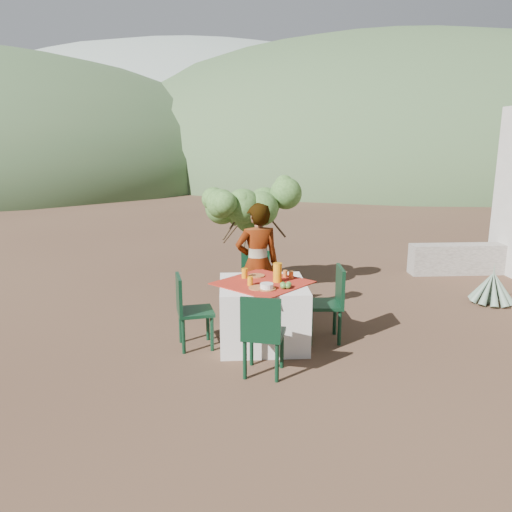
{
  "coord_description": "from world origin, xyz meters",
  "views": [
    {
      "loc": [
        -1.08,
        -5.27,
        2.41
      ],
      "look_at": [
        -0.7,
        0.81,
        0.99
      ],
      "focal_mm": 35.0,
      "sensor_mm": 36.0,
      "label": 1
    }
  ],
  "objects": [
    {
      "name": "white_bowl",
      "position": [
        -0.62,
        0.12,
        0.8
      ],
      "size": [
        0.15,
        0.15,
        0.06
      ],
      "primitive_type": "cylinder",
      "color": "white",
      "rests_on": "bowl_plate"
    },
    {
      "name": "chair_left",
      "position": [
        -1.52,
        0.32,
        0.49
      ],
      "size": [
        0.48,
        0.48,
        0.89
      ],
      "rotation": [
        0.0,
        0.0,
        1.75
      ],
      "color": "black",
      "rests_on": "ground"
    },
    {
      "name": "stone_wall",
      "position": [
        3.6,
        3.4,
        0.28
      ],
      "size": [
        2.6,
        0.35,
        0.55
      ],
      "primitive_type": "cube",
      "color": "#9C9388",
      "rests_on": "ground"
    },
    {
      "name": "table",
      "position": [
        -0.65,
        0.41,
        0.38
      ],
      "size": [
        1.3,
        1.3,
        0.76
      ],
      "color": "silver",
      "rests_on": "ground"
    },
    {
      "name": "hill_far_right",
      "position": [
        28.0,
        46.0,
        0.0
      ],
      "size": [
        36.0,
        36.0,
        14.0
      ],
      "primitive_type": "ellipsoid",
      "color": "slate",
      "rests_on": "ground"
    },
    {
      "name": "person",
      "position": [
        -0.66,
        1.14,
        0.81
      ],
      "size": [
        0.65,
        0.49,
        1.62
      ],
      "primitive_type": "imported",
      "rotation": [
        0.0,
        0.0,
        3.32
      ],
      "color": "#8C6651",
      "rests_on": "ground"
    },
    {
      "name": "fruit_cluster",
      "position": [
        -0.41,
        0.15,
        0.8
      ],
      "size": [
        0.14,
        0.13,
        0.07
      ],
      "color": "#467D2D",
      "rests_on": "table"
    },
    {
      "name": "chair_far",
      "position": [
        -0.68,
        1.52,
        0.49
      ],
      "size": [
        0.46,
        0.46,
        0.88
      ],
      "rotation": [
        0.0,
        0.0,
        -0.14
      ],
      "color": "black",
      "rests_on": "ground"
    },
    {
      "name": "chair_right",
      "position": [
        0.18,
        0.44,
        0.51
      ],
      "size": [
        0.45,
        0.45,
        0.92
      ],
      "rotation": [
        0.0,
        0.0,
        4.66
      ],
      "color": "black",
      "rests_on": "ground"
    },
    {
      "name": "jar_left",
      "position": [
        -0.29,
        0.55,
        0.81
      ],
      "size": [
        0.06,
        0.06,
        0.09
      ],
      "primitive_type": "cylinder",
      "color": "#C65D22",
      "rests_on": "table"
    },
    {
      "name": "glass_far",
      "position": [
        -0.86,
        0.61,
        0.82
      ],
      "size": [
        0.07,
        0.07,
        0.12
      ],
      "primitive_type": "cylinder",
      "color": "orange",
      "rests_on": "table"
    },
    {
      "name": "napkin_holder",
      "position": [
        -0.48,
        0.48,
        0.8
      ],
      "size": [
        0.07,
        0.05,
        0.08
      ],
      "primitive_type": "cube",
      "rotation": [
        0.0,
        0.0,
        0.26
      ],
      "color": "white",
      "rests_on": "table"
    },
    {
      "name": "hill_far_center",
      "position": [
        -4.0,
        52.0,
        0.0
      ],
      "size": [
        60.0,
        60.0,
        24.0
      ],
      "primitive_type": "ellipsoid",
      "color": "slate",
      "rests_on": "ground"
    },
    {
      "name": "hill_near_right",
      "position": [
        12.0,
        36.0,
        0.0
      ],
      "size": [
        48.0,
        48.0,
        20.0
      ],
      "primitive_type": "ellipsoid",
      "color": "#304829",
      "rests_on": "ground"
    },
    {
      "name": "juice_pitcher",
      "position": [
        -0.47,
        0.42,
        0.88
      ],
      "size": [
        0.11,
        0.11,
        0.23
      ],
      "primitive_type": "cylinder",
      "color": "orange",
      "rests_on": "table"
    },
    {
      "name": "plate_far",
      "position": [
        -0.7,
        0.68,
        0.77
      ],
      "size": [
        0.2,
        0.2,
        0.01
      ],
      "primitive_type": "cylinder",
      "color": "brown",
      "rests_on": "table"
    },
    {
      "name": "agave",
      "position": [
        2.92,
        1.7,
        0.23
      ],
      "size": [
        0.66,
        0.64,
        0.7
      ],
      "rotation": [
        0.0,
        0.0,
        -0.01
      ],
      "color": "slate",
      "rests_on": "ground"
    },
    {
      "name": "shrub_tree",
      "position": [
        -0.64,
        2.54,
        1.29
      ],
      "size": [
        1.39,
        1.36,
        1.63
      ],
      "color": "#402D20",
      "rests_on": "ground"
    },
    {
      "name": "glass_near",
      "position": [
        -0.8,
        0.3,
        0.81
      ],
      "size": [
        0.06,
        0.06,
        0.1
      ],
      "primitive_type": "cylinder",
      "color": "orange",
      "rests_on": "table"
    },
    {
      "name": "jar_right",
      "position": [
        -0.35,
        0.63,
        0.8
      ],
      "size": [
        0.05,
        0.05,
        0.09
      ],
      "primitive_type": "cylinder",
      "color": "#C65D22",
      "rests_on": "table"
    },
    {
      "name": "plate_near",
      "position": [
        -0.72,
        0.16,
        0.77
      ],
      "size": [
        0.21,
        0.21,
        0.01
      ],
      "primitive_type": "cylinder",
      "color": "brown",
      "rests_on": "table"
    },
    {
      "name": "ground",
      "position": [
        0.0,
        0.0,
        0.0
      ],
      "size": [
        160.0,
        160.0,
        0.0
      ],
      "primitive_type": "plane",
      "color": "#3D281C",
      "rests_on": "ground"
    },
    {
      "name": "chair_near",
      "position": [
        -0.72,
        -0.49,
        0.5
      ],
      "size": [
        0.5,
        0.5,
        0.89
      ],
      "rotation": [
        0.0,
        0.0,
        2.88
      ],
      "color": "black",
      "rests_on": "ground"
    },
    {
      "name": "bowl_plate",
      "position": [
        -0.62,
        0.12,
        0.77
      ],
      "size": [
        0.21,
        0.21,
        0.01
      ],
      "primitive_type": "cylinder",
      "color": "brown",
      "rests_on": "table"
    }
  ]
}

